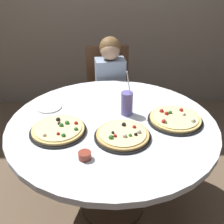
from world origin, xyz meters
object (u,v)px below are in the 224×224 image
Objects in this scene: soda_cup at (127,103)px; sauce_bowl at (85,155)px; chair_wooden at (109,91)px; pizza_pepperoni at (175,119)px; plate_small at (49,107)px; dining_table at (112,133)px; diner_child at (111,104)px; pizza_cheese at (58,130)px; pizza_veggie at (123,135)px.

soda_cup is 0.54m from sauce_bowl.
chair_wooden reaches higher than pizza_pepperoni.
pizza_pepperoni is at bearing -13.37° from plate_small.
chair_wooden reaches higher than dining_table.
plate_small is at bearing 166.63° from pizza_pepperoni.
pizza_cheese is (-0.34, -0.85, 0.28)m from diner_child.
dining_table is 0.76m from diner_child.
chair_wooden is 1.31m from sauce_bowl.
diner_child reaches higher than dining_table.
diner_child is 15.46× the size of sauce_bowl.
chair_wooden is 13.57× the size of sauce_bowl.
pizza_veggie is 0.29m from sauce_bowl.
sauce_bowl is at bearing -146.93° from pizza_pepperoni.
dining_table is 0.50m from plate_small.
pizza_cheese is at bearing -107.21° from chair_wooden.
diner_child is 3.11× the size of pizza_cheese.
pizza_cheese is (-0.39, 0.06, 0.00)m from pizza_veggie.
pizza_cheese is at bearing -111.85° from diner_child.
soda_cup is at bearing -82.17° from chair_wooden.
sauce_bowl is at bearing -118.47° from soda_cup.
pizza_veggie is 0.29m from soda_cup.
pizza_cheese reaches higher than dining_table.
plate_small is at bearing 143.13° from pizza_veggie.
soda_cup is 4.39× the size of sauce_bowl.
chair_wooden is 2.73× the size of pizza_cheese.
pizza_veggie is (0.06, -0.17, 0.10)m from dining_table.
diner_child is at bearing 89.26° from dining_table.
chair_wooden is 0.88× the size of diner_child.
chair_wooden reaches higher than plate_small.
soda_cup is (0.04, 0.28, 0.06)m from pizza_veggie.
sauce_bowl is at bearing -98.44° from diner_child.
sauce_bowl is at bearing -96.33° from chair_wooden.
chair_wooden is at bearing 72.79° from pizza_cheese.
plate_small is at bearing 169.59° from soda_cup.
diner_child is 3.18× the size of pizza_veggie.
plate_small is at bearing 116.99° from sauce_bowl.
soda_cup reaches higher than pizza_veggie.
pizza_cheese is 0.98× the size of pizza_pepperoni.
pizza_veggie and pizza_cheese have the same top height.
pizza_pepperoni is 5.08× the size of sauce_bowl.
pizza_veggie is at bearing -153.49° from pizza_pepperoni.
dining_table is 0.20m from pizza_veggie.
pizza_pepperoni is 1.98× the size of plate_small.
pizza_veggie and pizza_pepperoni have the same top height.
diner_child reaches higher than pizza_pepperoni.
plate_small is at bearing -121.18° from chair_wooden.
soda_cup is (-0.31, 0.10, 0.06)m from pizza_pepperoni.
pizza_cheese is 0.33m from plate_small.
pizza_veggie is 0.98× the size of pizza_cheese.
dining_table is 3.87× the size of pizza_cheese.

